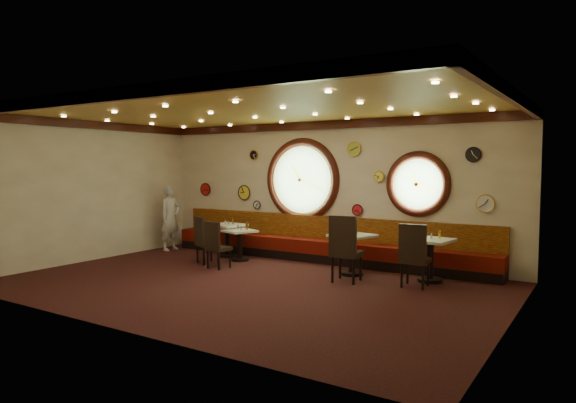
# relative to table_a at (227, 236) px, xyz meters

# --- Properties ---
(floor) EXTENTS (9.00, 6.00, 0.00)m
(floor) POSITION_rel_table_a_xyz_m (2.13, -2.06, -0.50)
(floor) COLOR black
(floor) RESTS_ON ground
(ceiling) EXTENTS (9.00, 6.00, 0.02)m
(ceiling) POSITION_rel_table_a_xyz_m (2.13, -2.06, 2.70)
(ceiling) COLOR gold
(ceiling) RESTS_ON wall_back
(wall_back) EXTENTS (9.00, 0.02, 3.20)m
(wall_back) POSITION_rel_table_a_xyz_m (2.13, 0.94, 1.10)
(wall_back) COLOR beige
(wall_back) RESTS_ON floor
(wall_front) EXTENTS (9.00, 0.02, 3.20)m
(wall_front) POSITION_rel_table_a_xyz_m (2.13, -5.06, 1.10)
(wall_front) COLOR beige
(wall_front) RESTS_ON floor
(wall_left) EXTENTS (0.02, 6.00, 3.20)m
(wall_left) POSITION_rel_table_a_xyz_m (-2.37, -2.06, 1.10)
(wall_left) COLOR beige
(wall_left) RESTS_ON floor
(wall_right) EXTENTS (0.02, 6.00, 3.20)m
(wall_right) POSITION_rel_table_a_xyz_m (6.63, -2.06, 1.10)
(wall_right) COLOR beige
(wall_right) RESTS_ON floor
(molding_back) EXTENTS (9.00, 0.10, 0.18)m
(molding_back) POSITION_rel_table_a_xyz_m (2.13, 0.89, 2.61)
(molding_back) COLOR #331009
(molding_back) RESTS_ON wall_back
(molding_front) EXTENTS (9.00, 0.10, 0.18)m
(molding_front) POSITION_rel_table_a_xyz_m (2.13, -5.01, 2.61)
(molding_front) COLOR #331009
(molding_front) RESTS_ON wall_back
(molding_left) EXTENTS (0.10, 6.00, 0.18)m
(molding_left) POSITION_rel_table_a_xyz_m (-2.32, -2.06, 2.61)
(molding_left) COLOR #331009
(molding_left) RESTS_ON wall_back
(molding_right) EXTENTS (0.10, 6.00, 0.18)m
(molding_right) POSITION_rel_table_a_xyz_m (6.58, -2.06, 2.61)
(molding_right) COLOR #331009
(molding_right) RESTS_ON wall_back
(banquette_base) EXTENTS (8.00, 0.55, 0.20)m
(banquette_base) POSITION_rel_table_a_xyz_m (2.13, 0.66, -0.40)
(banquette_base) COLOR black
(banquette_base) RESTS_ON floor
(banquette_seat) EXTENTS (8.00, 0.55, 0.30)m
(banquette_seat) POSITION_rel_table_a_xyz_m (2.13, 0.66, -0.15)
(banquette_seat) COLOR #550D07
(banquette_seat) RESTS_ON banquette_base
(banquette_back) EXTENTS (8.00, 0.10, 0.55)m
(banquette_back) POSITION_rel_table_a_xyz_m (2.13, 0.88, 0.25)
(banquette_back) COLOR #641507
(banquette_back) RESTS_ON wall_back
(porthole_left_glass) EXTENTS (1.66, 0.02, 1.66)m
(porthole_left_glass) POSITION_rel_table_a_xyz_m (1.53, 0.93, 1.35)
(porthole_left_glass) COLOR #7DB36B
(porthole_left_glass) RESTS_ON wall_back
(porthole_left_frame) EXTENTS (1.98, 0.18, 1.98)m
(porthole_left_frame) POSITION_rel_table_a_xyz_m (1.53, 0.92, 1.35)
(porthole_left_frame) COLOR #331009
(porthole_left_frame) RESTS_ON wall_back
(porthole_left_ring) EXTENTS (1.61, 0.03, 1.61)m
(porthole_left_ring) POSITION_rel_table_a_xyz_m (1.53, 0.89, 1.35)
(porthole_left_ring) COLOR gold
(porthole_left_ring) RESTS_ON wall_back
(porthole_right_glass) EXTENTS (1.10, 0.02, 1.10)m
(porthole_right_glass) POSITION_rel_table_a_xyz_m (4.33, 0.93, 1.30)
(porthole_right_glass) COLOR #7DB36B
(porthole_right_glass) RESTS_ON wall_back
(porthole_right_frame) EXTENTS (1.38, 0.18, 1.38)m
(porthole_right_frame) POSITION_rel_table_a_xyz_m (4.33, 0.92, 1.30)
(porthole_right_frame) COLOR #331009
(porthole_right_frame) RESTS_ON wall_back
(porthole_right_ring) EXTENTS (1.09, 0.03, 1.09)m
(porthole_right_ring) POSITION_rel_table_a_xyz_m (4.33, 0.89, 1.30)
(porthole_right_ring) COLOR gold
(porthole_right_ring) RESTS_ON wall_back
(wall_clock_0) EXTENTS (0.20, 0.03, 0.20)m
(wall_clock_0) POSITION_rel_table_a_xyz_m (0.23, 0.90, 0.70)
(wall_clock_0) COLOR silver
(wall_clock_0) RESTS_ON wall_back
(wall_clock_1) EXTENTS (0.22, 0.03, 0.22)m
(wall_clock_1) POSITION_rel_table_a_xyz_m (3.48, 0.90, 1.45)
(wall_clock_1) COLOR #F3EC51
(wall_clock_1) RESTS_ON wall_back
(wall_clock_2) EXTENTS (0.24, 0.03, 0.24)m
(wall_clock_2) POSITION_rel_table_a_xyz_m (0.13, 0.90, 1.95)
(wall_clock_2) COLOR black
(wall_clock_2) RESTS_ON wall_back
(wall_clock_3) EXTENTS (0.24, 0.03, 0.24)m
(wall_clock_3) POSITION_rel_table_a_xyz_m (2.98, 0.90, 0.70)
(wall_clock_3) COLOR red
(wall_clock_3) RESTS_ON wall_back
(wall_clock_4) EXTENTS (0.32, 0.03, 0.32)m
(wall_clock_4) POSITION_rel_table_a_xyz_m (-1.47, 0.90, 1.05)
(wall_clock_4) COLOR red
(wall_clock_4) RESTS_ON wall_back
(wall_clock_5) EXTENTS (0.36, 0.03, 0.36)m
(wall_clock_5) POSITION_rel_table_a_xyz_m (-0.17, 0.90, 1.00)
(wall_clock_5) COLOR yellow
(wall_clock_5) RESTS_ON wall_back
(wall_clock_6) EXTENTS (0.28, 0.03, 0.28)m
(wall_clock_6) POSITION_rel_table_a_xyz_m (5.43, 0.90, 1.90)
(wall_clock_6) COLOR black
(wall_clock_6) RESTS_ON wall_back
(wall_clock_7) EXTENTS (0.34, 0.03, 0.34)m
(wall_clock_7) POSITION_rel_table_a_xyz_m (5.68, 0.90, 0.95)
(wall_clock_7) COLOR white
(wall_clock_7) RESTS_ON wall_back
(wall_clock_8) EXTENTS (0.30, 0.03, 0.30)m
(wall_clock_8) POSITION_rel_table_a_xyz_m (2.88, 0.90, 2.05)
(wall_clock_8) COLOR #A4BE3B
(wall_clock_8) RESTS_ON wall_back
(table_a) EXTENTS (0.78, 0.78, 0.79)m
(table_a) POSITION_rel_table_a_xyz_m (0.00, 0.00, 0.00)
(table_a) COLOR black
(table_a) RESTS_ON floor
(table_b) EXTENTS (0.83, 0.83, 0.71)m
(table_b) POSITION_rel_table_a_xyz_m (0.55, -0.23, -0.05)
(table_b) COLOR black
(table_b) RESTS_ON floor
(table_c) EXTENTS (0.93, 0.93, 0.82)m
(table_c) POSITION_rel_table_a_xyz_m (3.39, -0.25, 0.02)
(table_c) COLOR black
(table_c) RESTS_ON floor
(table_d) EXTENTS (0.84, 0.84, 0.81)m
(table_d) POSITION_rel_table_a_xyz_m (4.90, -0.01, 0.02)
(table_d) COLOR black
(table_d) RESTS_ON floor
(chair_a) EXTENTS (0.58, 0.58, 0.65)m
(chair_a) POSITION_rel_table_a_xyz_m (0.12, -0.98, 0.10)
(chair_a) COLOR black
(chair_a) RESTS_ON floor
(chair_b) EXTENTS (0.46, 0.46, 0.62)m
(chair_b) POSITION_rel_table_a_xyz_m (0.71, -1.26, 0.08)
(chair_b) COLOR black
(chair_b) RESTS_ON floor
(chair_c) EXTENTS (0.58, 0.58, 0.78)m
(chair_c) POSITION_rel_table_a_xyz_m (3.58, -0.95, 0.22)
(chair_c) COLOR black
(chair_c) RESTS_ON floor
(chair_d) EXTENTS (0.51, 0.51, 0.72)m
(chair_d) POSITION_rel_table_a_xyz_m (4.80, -0.67, 0.16)
(chair_d) COLOR black
(chair_d) RESTS_ON floor
(condiment_a_salt) EXTENTS (0.03, 0.03, 0.09)m
(condiment_a_salt) POSITION_rel_table_a_xyz_m (-0.08, 0.03, 0.34)
(condiment_a_salt) COLOR silver
(condiment_a_salt) RESTS_ON table_a
(condiment_b_salt) EXTENTS (0.04, 0.04, 0.11)m
(condiment_b_salt) POSITION_rel_table_a_xyz_m (0.46, -0.18, 0.27)
(condiment_b_salt) COLOR silver
(condiment_b_salt) RESTS_ON table_b
(condiment_c_salt) EXTENTS (0.03, 0.03, 0.09)m
(condiment_c_salt) POSITION_rel_table_a_xyz_m (3.33, -0.18, 0.36)
(condiment_c_salt) COLOR #BABBBF
(condiment_c_salt) RESTS_ON table_c
(condiment_d_salt) EXTENTS (0.03, 0.03, 0.10)m
(condiment_d_salt) POSITION_rel_table_a_xyz_m (4.80, -0.00, 0.37)
(condiment_d_salt) COLOR silver
(condiment_d_salt) RESTS_ON table_d
(condiment_a_pepper) EXTENTS (0.03, 0.03, 0.09)m
(condiment_a_pepper) POSITION_rel_table_a_xyz_m (0.08, -0.05, 0.34)
(condiment_a_pepper) COLOR silver
(condiment_a_pepper) RESTS_ON table_a
(condiment_b_pepper) EXTENTS (0.03, 0.03, 0.09)m
(condiment_b_pepper) POSITION_rel_table_a_xyz_m (0.58, -0.23, 0.26)
(condiment_b_pepper) COLOR silver
(condiment_b_pepper) RESTS_ON table_b
(condiment_c_pepper) EXTENTS (0.03, 0.03, 0.09)m
(condiment_c_pepper) POSITION_rel_table_a_xyz_m (3.38, -0.25, 0.36)
(condiment_c_pepper) COLOR silver
(condiment_c_pepper) RESTS_ON table_c
(condiment_d_pepper) EXTENTS (0.04, 0.04, 0.11)m
(condiment_d_pepper) POSITION_rel_table_a_xyz_m (4.91, 0.00, 0.37)
(condiment_d_pepper) COLOR silver
(condiment_d_pepper) RESTS_ON table_d
(condiment_a_bottle) EXTENTS (0.05, 0.05, 0.14)m
(condiment_a_bottle) POSITION_rel_table_a_xyz_m (0.13, 0.04, 0.36)
(condiment_a_bottle) COLOR gold
(condiment_a_bottle) RESTS_ON table_a
(condiment_b_bottle) EXTENTS (0.06, 0.06, 0.18)m
(condiment_b_bottle) POSITION_rel_table_a_xyz_m (0.69, -0.14, 0.30)
(condiment_b_bottle) COLOR gold
(condiment_b_bottle) RESTS_ON table_b
(condiment_c_bottle) EXTENTS (0.05, 0.05, 0.15)m
(condiment_c_bottle) POSITION_rel_table_a_xyz_m (3.47, -0.21, 0.39)
(condiment_c_bottle) COLOR gold
(condiment_c_bottle) RESTS_ON table_c
(condiment_d_bottle) EXTENTS (0.05, 0.05, 0.16)m
(condiment_d_bottle) POSITION_rel_table_a_xyz_m (5.03, 0.12, 0.40)
(condiment_d_bottle) COLOR yellow
(condiment_d_bottle) RESTS_ON table_d
(waiter) EXTENTS (0.40, 0.61, 1.68)m
(waiter) POSITION_rel_table_a_xyz_m (-1.87, -0.02, 0.34)
(waiter) COLOR silver
(waiter) RESTS_ON floor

